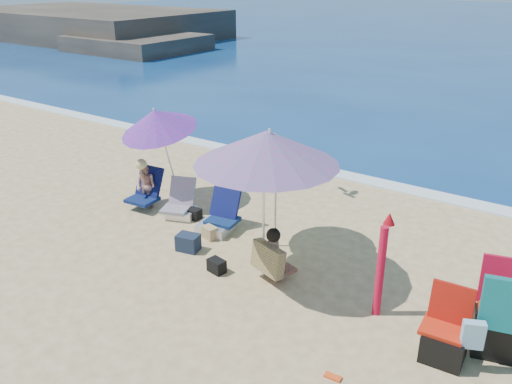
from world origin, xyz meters
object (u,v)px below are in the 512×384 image
Objects in this scene: furled_umbrella at (382,261)px; person_left at (146,185)px; camp_chair_right at (501,322)px; person_center at (272,255)px; umbrella_striped at (276,148)px; chair_navy at (219,220)px; umbrella_blue at (157,120)px; chair_rainbow at (181,207)px; umbrella_turquoise at (267,148)px; camp_chair_left at (445,339)px.

person_left is (-5.25, 0.72, -0.36)m from furled_umbrella.
camp_chair_right is 1.33× the size of person_center.
person_center is (0.57, -0.94, -1.35)m from umbrella_striped.
person_left is at bearing 166.55° from person_center.
chair_navy is at bearing 172.73° from camp_chair_right.
umbrella_blue is 2.39m from chair_navy.
person_center is 3.69m from person_left.
person_left is (-0.04, -0.40, -1.25)m from umbrella_blue.
furled_umbrella is 1.60m from camp_chair_right.
chair_rainbow is at bearing 173.34° from camp_chair_right.
furled_umbrella is at bearing 4.78° from person_center.
person_left is at bearing 166.29° from umbrella_turquoise.
chair_rainbow is 0.90× the size of person_center.
person_left reaches higher than camp_chair_left.
camp_chair_right is at bearing -5.22° from person_left.
umbrella_turquoise is at bearing 173.59° from person_center.
camp_chair_left reaches higher than chair_navy.
umbrella_blue is 1.76m from chair_rainbow.
umbrella_striped is 3.29m from person_left.
camp_chair_right is (3.34, 0.22, -1.70)m from umbrella_turquoise.
umbrella_blue is at bearing 174.00° from umbrella_striped.
furled_umbrella reaches higher than person_left.
furled_umbrella is 4.51m from chair_rainbow.
umbrella_blue is 6.95m from camp_chair_right.
furled_umbrella is at bearing -12.11° from umbrella_blue.
umbrella_turquoise reaches higher than chair_navy.
furled_umbrella is at bearing -10.20° from chair_rainbow.
furled_umbrella is at bearing -176.40° from camp_chair_right.
umbrella_blue reaches higher than camp_chair_right.
umbrella_blue is at bearing 167.89° from furled_umbrella.
umbrella_blue is at bearing 166.30° from camp_chair_left.
furled_umbrella reaches higher than camp_chair_right.
person_left is (-3.01, -0.09, -1.32)m from umbrella_striped.
person_center is (3.54, -1.26, -1.28)m from umbrella_blue.
furled_umbrella is at bearing 3.98° from umbrella_turquoise.
umbrella_turquoise is 2.36× the size of person_left.
umbrella_blue is 1.32m from person_left.
camp_chair_left is at bearing -14.33° from chair_navy.
furled_umbrella reaches higher than chair_rainbow.
umbrella_blue is 2.59× the size of chair_rainbow.
person_center is at bearing -6.41° from umbrella_turquoise.
umbrella_turquoise reaches higher than camp_chair_left.
camp_chair_right is at bearing 4.21° from person_center.
person_center reaches higher than chair_navy.
umbrella_blue reaches higher than person_left.
camp_chair_right is (6.76, -1.02, -1.29)m from umbrella_blue.
person_left is (-6.80, 0.62, 0.04)m from camp_chair_right.
umbrella_blue is 2.34× the size of person_center.
umbrella_turquoise is 3.66m from umbrella_blue.
umbrella_striped reaches higher than chair_navy.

